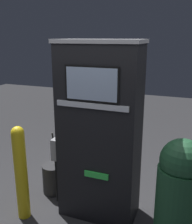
{
  "coord_description": "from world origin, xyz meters",
  "views": [
    {
      "loc": [
        0.95,
        -2.31,
        2.03
      ],
      "look_at": [
        0.0,
        0.11,
        1.28
      ],
      "focal_mm": 42.0,
      "sensor_mm": 36.0,
      "label": 1
    }
  ],
  "objects_px": {
    "trash_bin": "(179,198)",
    "squeegee_bucket": "(54,178)",
    "gas_pump": "(99,133)",
    "safety_bollard": "(21,171)"
  },
  "relations": [
    {
      "from": "safety_bollard",
      "to": "gas_pump",
      "type": "bearing_deg",
      "value": 26.63
    },
    {
      "from": "safety_bollard",
      "to": "squeegee_bucket",
      "type": "relative_size",
      "value": 1.27
    },
    {
      "from": "gas_pump",
      "to": "safety_bollard",
      "type": "bearing_deg",
      "value": -153.37
    },
    {
      "from": "trash_bin",
      "to": "squeegee_bucket",
      "type": "distance_m",
      "value": 1.73
    },
    {
      "from": "gas_pump",
      "to": "trash_bin",
      "type": "xyz_separation_m",
      "value": [
        0.9,
        -0.3,
        -0.41
      ]
    },
    {
      "from": "gas_pump",
      "to": "trash_bin",
      "type": "distance_m",
      "value": 1.03
    },
    {
      "from": "gas_pump",
      "to": "trash_bin",
      "type": "bearing_deg",
      "value": -18.52
    },
    {
      "from": "gas_pump",
      "to": "safety_bollard",
      "type": "relative_size",
      "value": 1.8
    },
    {
      "from": "trash_bin",
      "to": "squeegee_bucket",
      "type": "relative_size",
      "value": 1.34
    },
    {
      "from": "safety_bollard",
      "to": "trash_bin",
      "type": "relative_size",
      "value": 0.95
    }
  ]
}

